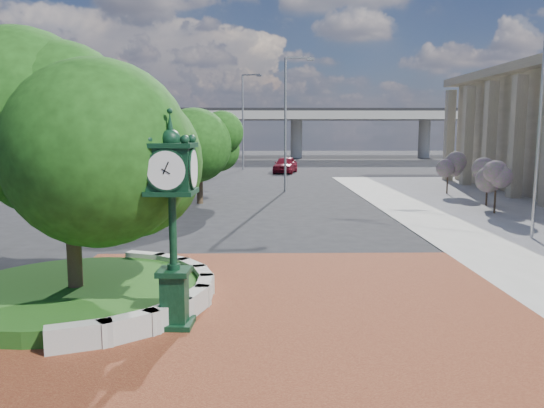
{
  "coord_description": "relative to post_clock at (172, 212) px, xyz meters",
  "views": [
    {
      "loc": [
        -0.36,
        -12.86,
        4.23
      ],
      "look_at": [
        -0.09,
        1.5,
        2.24
      ],
      "focal_mm": 35.0,
      "sensor_mm": 36.0,
      "label": 1
    }
  ],
  "objects": [
    {
      "name": "tree_planter",
      "position": [
        -2.75,
        1.82,
        1.19
      ],
      "size": [
        5.2,
        5.2,
        6.33
      ],
      "color": "#38281C",
      "rests_on": "ground"
    },
    {
      "name": "parked_car",
      "position": [
        4.24,
        42.31,
        -1.7
      ],
      "size": [
        2.98,
        5.21,
        1.67
      ],
      "primitive_type": "imported",
      "rotation": [
        0.0,
        0.0,
        -0.22
      ],
      "color": "maroon",
      "rests_on": "ground"
    },
    {
      "name": "grass_bed",
      "position": [
        -2.75,
        1.82,
        -2.34
      ],
      "size": [
        6.1,
        6.1,
        0.4
      ],
      "primitive_type": "cylinder",
      "color": "#224914",
      "rests_on": "ground"
    },
    {
      "name": "tree_street",
      "position": [
        -1.75,
        19.82,
        0.7
      ],
      "size": [
        4.4,
        4.4,
        5.45
      ],
      "color": "#38281C",
      "rests_on": "ground"
    },
    {
      "name": "street_lamp_near",
      "position": [
        3.74,
        26.12,
        2.88
      ],
      "size": [
        2.07,
        0.27,
        9.24
      ],
      "color": "slate",
      "rests_on": "ground"
    },
    {
      "name": "plaza",
      "position": [
        2.25,
        0.82,
        -2.52
      ],
      "size": [
        12.0,
        12.0,
        0.04
      ],
      "primitive_type": "cube",
      "color": "maroon",
      "rests_on": "ground"
    },
    {
      "name": "street_lamp_far",
      "position": [
        0.05,
        47.0,
        3.45
      ],
      "size": [
        2.21,
        0.96,
        10.21
      ],
      "color": "slate",
      "rests_on": "ground"
    },
    {
      "name": "flagpole_a",
      "position": [
        12.52,
        9.24,
        2.57
      ],
      "size": [
        1.54,
        0.4,
        9.97
      ],
      "color": "silver",
      "rests_on": "ground"
    },
    {
      "name": "planter_wall",
      "position": [
        -0.46,
        1.82,
        -2.27
      ],
      "size": [
        2.96,
        6.77,
        0.54
      ],
      "color": "#9E9B93",
      "rests_on": "ground"
    },
    {
      "name": "shrub_mid",
      "position": [
        14.55,
        18.34,
        -0.94
      ],
      "size": [
        1.2,
        1.2,
        2.2
      ],
      "color": "#38281C",
      "rests_on": "ground"
    },
    {
      "name": "post_clock",
      "position": [
        0.0,
        0.0,
        0.0
      ],
      "size": [
        1.01,
        1.01,
        4.61
      ],
      "color": "black",
      "rests_on": "ground"
    },
    {
      "name": "shrub_near",
      "position": [
        13.79,
        15.55,
        -0.94
      ],
      "size": [
        1.2,
        1.2,
        2.2
      ],
      "color": "#38281C",
      "rests_on": "ground"
    },
    {
      "name": "shrub_far",
      "position": [
        14.32,
        24.11,
        -0.94
      ],
      "size": [
        1.2,
        1.2,
        2.2
      ],
      "color": "#38281C",
      "rests_on": "ground"
    },
    {
      "name": "overpass",
      "position": [
        2.03,
        71.82,
        4.01
      ],
      "size": [
        90.0,
        12.0,
        7.5
      ],
      "color": "#9E9B93",
      "rests_on": "ground"
    },
    {
      "name": "ground",
      "position": [
        2.25,
        1.82,
        -2.54
      ],
      "size": [
        200.0,
        200.0,
        0.0
      ],
      "primitive_type": "plane",
      "color": "black",
      "rests_on": "ground"
    }
  ]
}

